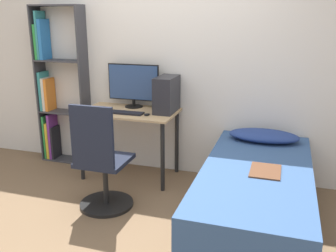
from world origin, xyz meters
The scene contains 12 objects.
ground_plane centered at (0.00, 0.00, 0.00)m, with size 14.00×14.00×0.00m, color brown.
wall_back centered at (0.00, 1.45, 1.25)m, with size 8.00×0.05×2.50m.
desk centered at (-0.31, 1.12, 0.64)m, with size 1.04×0.61×0.76m.
bookshelf centered at (-1.38, 1.32, 0.88)m, with size 0.62×0.22×1.88m.
office_chair centered at (-0.26, 0.33, 0.40)m, with size 0.51×0.51×1.03m.
bed centered at (1.13, 0.43, 0.27)m, with size 0.91×1.99×0.55m.
pillow centered at (1.13, 1.17, 0.60)m, with size 0.69×0.36×0.11m.
magazine centered at (1.20, 0.38, 0.55)m, with size 0.24×0.32×0.01m.
monitor centered at (-0.34, 1.32, 1.02)m, with size 0.60×0.20×0.48m.
keyboard centered at (-0.30, 1.00, 0.77)m, with size 0.38×0.12×0.02m.
pc_tower centered at (0.09, 1.22, 0.95)m, with size 0.20×0.39×0.38m.
mouse centered at (-0.06, 1.00, 0.77)m, with size 0.06×0.09×0.02m.
Camera 1 is at (1.30, -2.52, 1.75)m, focal length 40.00 mm.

